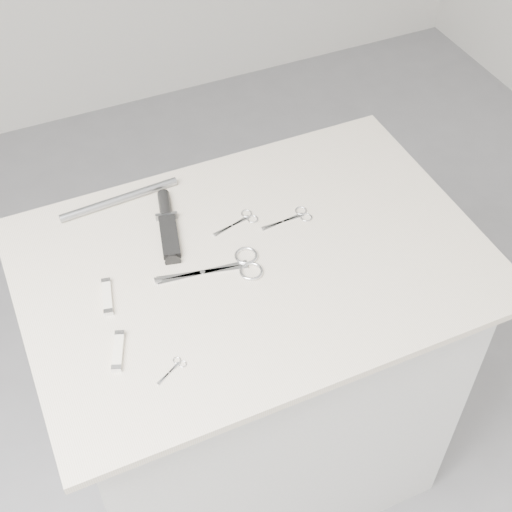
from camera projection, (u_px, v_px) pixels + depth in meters
name	position (u px, v px, depth m)	size (l,w,h in m)	color
ground	(255.00, 461.00, 2.21)	(4.00, 4.00, 0.01)	gray
plinth	(254.00, 380.00, 1.88)	(0.90, 0.60, 0.90)	silver
display_board	(254.00, 262.00, 1.54)	(1.00, 0.70, 0.02)	beige
large_shears	(232.00, 267.00, 1.52)	(0.23, 0.10, 0.01)	silver
embroidery_scissors_a	(295.00, 217.00, 1.62)	(0.12, 0.05, 0.00)	silver
embroidery_scissors_b	(242.00, 221.00, 1.62)	(0.11, 0.06, 0.00)	silver
tiny_scissors	(174.00, 368.00, 1.34)	(0.07, 0.05, 0.00)	silver
sheathed_knife	(167.00, 222.00, 1.60)	(0.08, 0.21, 0.03)	black
pocket_knife_a	(107.00, 297.00, 1.46)	(0.04, 0.10, 0.01)	#EEE7CF
pocket_knife_b	(118.00, 351.00, 1.36)	(0.05, 0.09, 0.01)	#EEE7CF
metal_rail	(119.00, 199.00, 1.65)	(0.02, 0.02, 0.28)	gray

